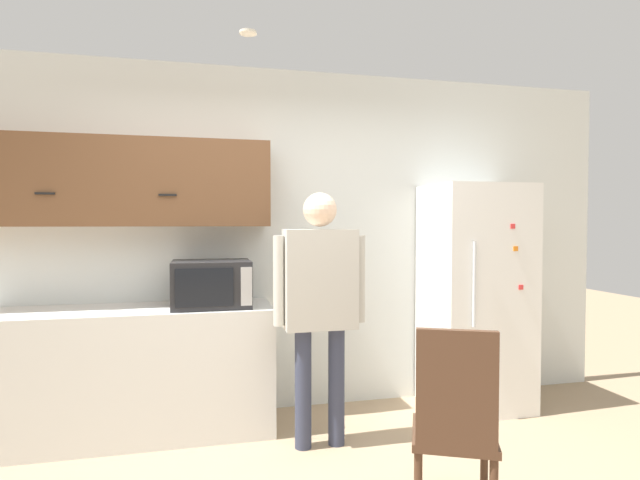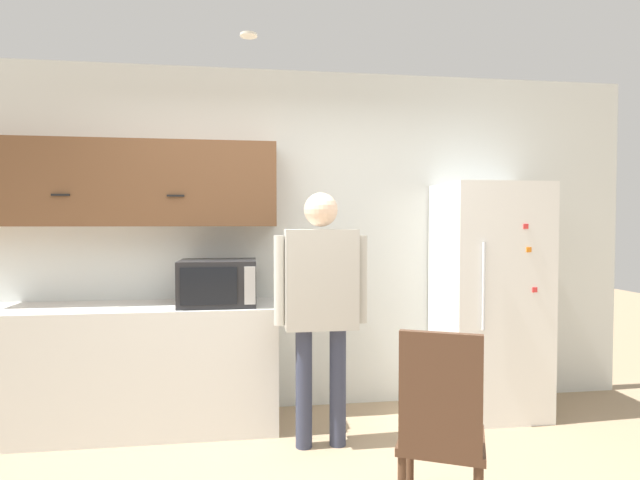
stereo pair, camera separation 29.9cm
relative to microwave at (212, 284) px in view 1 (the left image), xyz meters
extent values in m
cube|color=silver|center=(0.42, 0.37, 0.29)|extent=(6.00, 0.06, 2.70)
cube|color=silver|center=(-0.68, 0.04, -0.61)|extent=(2.21, 0.58, 0.89)
cube|color=brown|center=(-0.68, 0.18, 0.72)|extent=(2.21, 0.32, 0.62)
cube|color=black|center=(-1.06, 0.01, 0.62)|extent=(0.12, 0.01, 0.01)
cube|color=black|center=(-0.29, 0.01, 0.62)|extent=(0.12, 0.01, 0.01)
cube|color=#232326|center=(0.00, 0.00, 0.00)|extent=(0.54, 0.41, 0.33)
cube|color=black|center=(-0.05, -0.21, 0.00)|extent=(0.38, 0.01, 0.26)
cube|color=#B2B2B2|center=(0.23, -0.21, 0.00)|extent=(0.08, 0.01, 0.26)
cylinder|color=#33384C|center=(0.58, -0.41, -0.66)|extent=(0.11, 0.11, 0.79)
cylinder|color=#33384C|center=(0.81, -0.41, -0.66)|extent=(0.11, 0.11, 0.79)
cube|color=beige|center=(0.69, -0.41, 0.06)|extent=(0.47, 0.22, 0.65)
sphere|color=beige|center=(0.69, -0.41, 0.52)|extent=(0.22, 0.22, 0.22)
cylinder|color=beige|center=(0.42, -0.41, 0.06)|extent=(0.07, 0.07, 0.59)
cylinder|color=beige|center=(0.97, -0.41, 0.06)|extent=(0.07, 0.07, 0.59)
cube|color=white|center=(2.08, 0.01, -0.16)|extent=(0.76, 0.63, 1.79)
cylinder|color=silver|center=(1.87, -0.33, -0.02)|extent=(0.02, 0.02, 0.63)
cube|color=red|center=(2.27, -0.31, -0.05)|extent=(0.04, 0.01, 0.04)
cube|color=orange|center=(2.22, -0.31, 0.24)|extent=(0.04, 0.01, 0.04)
cube|color=red|center=(2.20, -0.31, 0.41)|extent=(0.04, 0.01, 0.04)
cube|color=#472D1E|center=(1.16, -1.35, -0.63)|extent=(0.53, 0.53, 0.04)
cylinder|color=#472D1E|center=(1.39, -1.27, -0.86)|extent=(0.04, 0.04, 0.40)
cylinder|color=#472D1E|center=(1.07, -1.12, -0.86)|extent=(0.04, 0.04, 0.40)
cube|color=#472D1E|center=(1.08, -1.52, -0.34)|extent=(0.35, 0.19, 0.55)
cylinder|color=white|center=(0.23, -0.42, 1.62)|extent=(0.11, 0.11, 0.01)
camera|label=1|loc=(-0.06, -3.60, 0.43)|focal=28.00mm
camera|label=2|loc=(0.24, -3.65, 0.43)|focal=28.00mm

